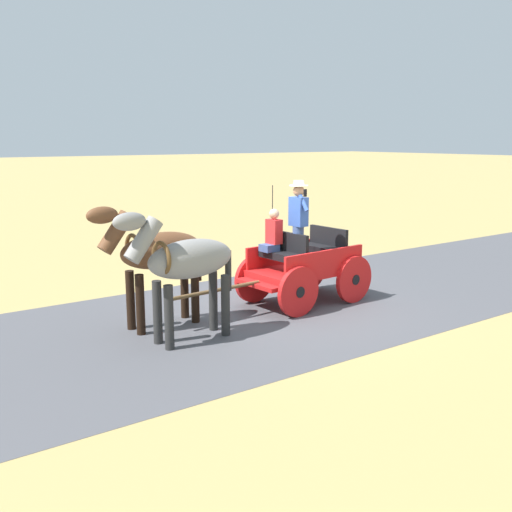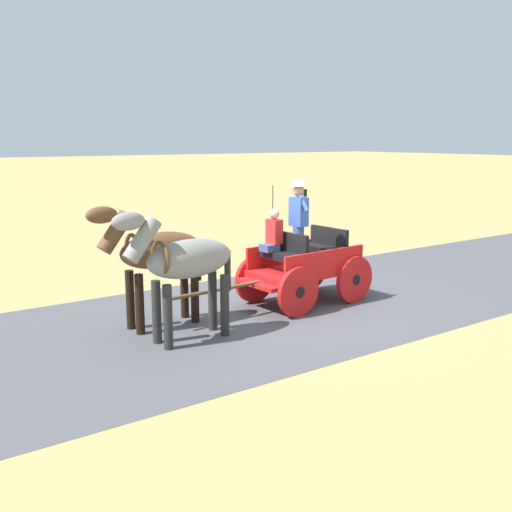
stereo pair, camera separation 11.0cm
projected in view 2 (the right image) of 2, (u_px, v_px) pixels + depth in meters
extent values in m
plane|color=tan|center=(288.00, 307.00, 11.62)|extent=(200.00, 200.00, 0.00)
cube|color=#4C4C51|center=(288.00, 307.00, 11.62)|extent=(5.54, 160.00, 0.01)
cube|color=red|center=(305.00, 271.00, 11.82)|extent=(1.35, 2.28, 0.12)
cube|color=red|center=(325.00, 262.00, 11.33)|extent=(0.20, 2.09, 0.44)
cube|color=red|center=(286.00, 253.00, 12.20)|extent=(0.20, 2.09, 0.44)
cube|color=red|center=(258.00, 285.00, 11.09)|extent=(1.09, 0.31, 0.08)
cube|color=red|center=(345.00, 271.00, 12.59)|extent=(0.73, 0.25, 0.06)
cube|color=black|center=(282.00, 256.00, 11.37)|extent=(1.04, 0.43, 0.14)
cube|color=black|center=(289.00, 244.00, 11.44)|extent=(1.02, 0.15, 0.44)
cube|color=black|center=(323.00, 249.00, 12.05)|extent=(1.04, 0.43, 0.14)
cube|color=black|center=(329.00, 238.00, 12.11)|extent=(1.02, 0.15, 0.44)
cylinder|color=red|center=(298.00, 292.00, 10.89)|extent=(0.16, 0.96, 0.96)
cylinder|color=black|center=(298.00, 292.00, 10.89)|extent=(0.13, 0.22, 0.21)
cylinder|color=red|center=(255.00, 279.00, 11.88)|extent=(0.16, 0.96, 0.96)
cylinder|color=black|center=(255.00, 279.00, 11.88)|extent=(0.13, 0.22, 0.21)
cylinder|color=red|center=(355.00, 280.00, 11.83)|extent=(0.16, 0.96, 0.96)
cylinder|color=black|center=(355.00, 280.00, 11.83)|extent=(0.13, 0.22, 0.21)
cylinder|color=red|center=(310.00, 269.00, 12.82)|extent=(0.16, 0.96, 0.96)
cylinder|color=black|center=(310.00, 269.00, 12.82)|extent=(0.13, 0.22, 0.21)
cylinder|color=brown|center=(215.00, 290.00, 10.49)|extent=(0.21, 2.00, 0.07)
cylinder|color=black|center=(273.00, 219.00, 11.47)|extent=(0.02, 0.02, 1.30)
cylinder|color=#384C7F|center=(298.00, 249.00, 11.40)|extent=(0.22, 0.22, 0.90)
cube|color=#2D4C99|center=(299.00, 212.00, 11.26)|extent=(0.35, 0.24, 0.56)
sphere|color=#9E7051|center=(299.00, 191.00, 11.18)|extent=(0.22, 0.22, 0.22)
cylinder|color=beige|center=(299.00, 186.00, 11.16)|extent=(0.36, 0.36, 0.01)
cylinder|color=beige|center=(299.00, 183.00, 11.15)|extent=(0.20, 0.20, 0.10)
cylinder|color=#2D4C99|center=(304.00, 203.00, 11.06)|extent=(0.27, 0.10, 0.32)
cube|color=black|center=(305.00, 193.00, 10.96)|extent=(0.02, 0.07, 0.14)
cube|color=#384C7F|center=(269.00, 248.00, 11.47)|extent=(0.30, 0.34, 0.14)
cube|color=red|center=(274.00, 231.00, 11.48)|extent=(0.31, 0.22, 0.48)
sphere|color=tan|center=(274.00, 214.00, 11.41)|extent=(0.20, 0.20, 0.20)
ellipsoid|color=gray|center=(190.00, 259.00, 9.49)|extent=(0.65, 1.59, 0.64)
cylinder|color=#272726|center=(168.00, 317.00, 9.19)|extent=(0.15, 0.15, 1.05)
cylinder|color=#272726|center=(157.00, 312.00, 9.47)|extent=(0.15, 0.15, 1.05)
cylinder|color=#272726|center=(225.00, 305.00, 9.85)|extent=(0.15, 0.15, 1.05)
cylinder|color=#272726|center=(213.00, 301.00, 10.13)|extent=(0.15, 0.15, 1.05)
cylinder|color=gray|center=(142.00, 240.00, 8.90)|extent=(0.30, 0.66, 0.73)
ellipsoid|color=gray|center=(128.00, 221.00, 8.71)|extent=(0.25, 0.55, 0.28)
cube|color=#272726|center=(143.00, 237.00, 8.91)|extent=(0.09, 0.51, 0.56)
cylinder|color=#272726|center=(228.00, 270.00, 10.00)|extent=(0.11, 0.11, 0.70)
torus|color=brown|center=(160.00, 258.00, 9.14)|extent=(0.55, 0.10, 0.55)
ellipsoid|color=brown|center=(162.00, 250.00, 10.20)|extent=(0.64, 1.59, 0.64)
cylinder|color=black|center=(140.00, 304.00, 9.90)|extent=(0.15, 0.15, 1.05)
cylinder|color=black|center=(130.00, 300.00, 10.19)|extent=(0.15, 0.15, 1.05)
cylinder|color=black|center=(195.00, 294.00, 10.55)|extent=(0.15, 0.15, 1.05)
cylinder|color=black|center=(184.00, 290.00, 10.84)|extent=(0.15, 0.15, 1.05)
cylinder|color=brown|center=(115.00, 232.00, 9.62)|extent=(0.29, 0.66, 0.73)
ellipsoid|color=brown|center=(102.00, 215.00, 9.43)|extent=(0.25, 0.55, 0.28)
cube|color=black|center=(116.00, 230.00, 9.63)|extent=(0.08, 0.50, 0.56)
cylinder|color=black|center=(198.00, 262.00, 10.70)|extent=(0.11, 0.11, 0.70)
torus|color=brown|center=(133.00, 249.00, 9.86)|extent=(0.55, 0.10, 0.55)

